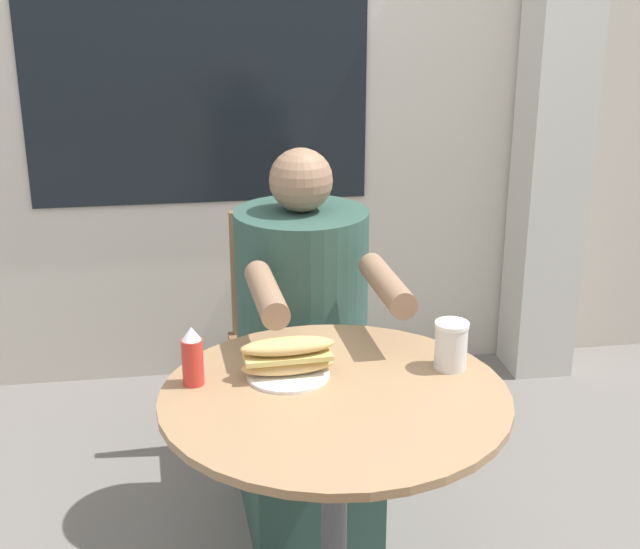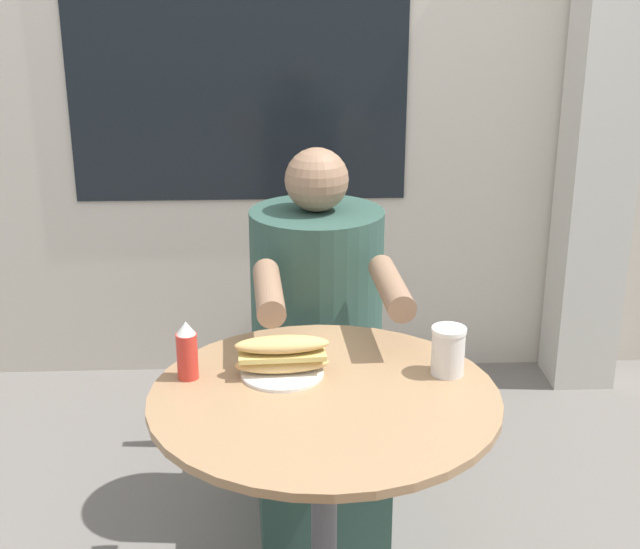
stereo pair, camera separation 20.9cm
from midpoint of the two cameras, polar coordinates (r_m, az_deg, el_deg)
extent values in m
cube|color=beige|center=(3.45, 0.70, 15.79)|extent=(8.00, 0.08, 2.80)
cube|color=beige|center=(3.54, 19.50, 11.53)|extent=(0.24, 0.24, 2.40)
cylinder|color=#997551|center=(1.98, 3.34, -7.96)|extent=(0.78, 0.78, 0.02)
cylinder|color=#515156|center=(2.17, 3.14, -16.35)|extent=(0.06, 0.06, 0.69)
cube|color=brown|center=(2.86, 1.73, -5.05)|extent=(0.40, 0.40, 0.02)
cube|color=brown|center=(2.94, 1.34, 0.27)|extent=(0.35, 0.05, 0.42)
cylinder|color=brown|center=(2.84, 5.47, -10.40)|extent=(0.03, 0.03, 0.43)
cylinder|color=brown|center=(2.80, -1.28, -10.79)|extent=(0.03, 0.03, 0.43)
cylinder|color=brown|center=(3.13, 4.32, -7.39)|extent=(0.03, 0.03, 0.43)
cylinder|color=brown|center=(3.09, -1.77, -7.69)|extent=(0.03, 0.03, 0.43)
cube|color=#2D4C42|center=(2.71, 2.22, -11.78)|extent=(0.39, 0.49, 0.45)
cylinder|color=#2D4C42|center=(2.55, 2.15, -1.60)|extent=(0.38, 0.38, 0.52)
sphere|color=#8E6B51|center=(2.45, 2.25, 6.05)|extent=(0.18, 0.18, 0.18)
cylinder|color=#8E6B51|center=(2.21, 7.29, -0.86)|extent=(0.09, 0.31, 0.07)
cylinder|color=#8E6B51|center=(2.16, -0.55, -1.15)|extent=(0.09, 0.31, 0.07)
cylinder|color=white|center=(2.05, 0.50, -6.37)|extent=(0.19, 0.19, 0.01)
ellipsoid|color=tan|center=(2.04, 0.50, -5.81)|extent=(0.22, 0.08, 0.04)
cube|color=#D6BC66|center=(2.03, 0.50, -5.19)|extent=(0.20, 0.08, 0.01)
ellipsoid|color=tan|center=(2.02, 0.50, -4.56)|extent=(0.22, 0.08, 0.04)
cylinder|color=silver|center=(2.07, 11.08, -5.01)|extent=(0.08, 0.08, 0.10)
cylinder|color=white|center=(2.05, 11.18, -3.56)|extent=(0.08, 0.08, 0.01)
cylinder|color=red|center=(2.03, -5.58, -5.28)|extent=(0.05, 0.05, 0.11)
cone|color=white|center=(2.00, -5.64, -3.48)|extent=(0.04, 0.04, 0.03)
camera|label=1|loc=(0.10, -87.14, 1.03)|focal=50.00mm
camera|label=2|loc=(0.10, 92.86, -1.03)|focal=50.00mm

